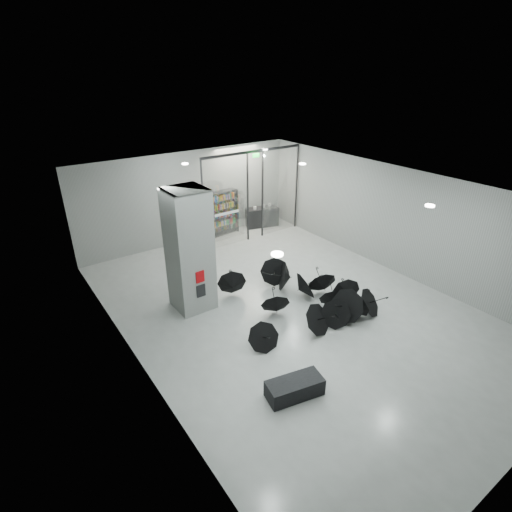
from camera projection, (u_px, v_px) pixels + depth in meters
room at (293, 228)px, 11.85m from camera, size 14.00×14.02×4.01m
column at (189, 251)px, 12.38m from camera, size 1.20×1.20×4.00m
fire_cabinet at (200, 277)px, 12.21m from camera, size 0.28×0.04×0.38m
info_panel at (201, 291)px, 12.43m from camera, size 0.30×0.03×0.42m
exit_sign at (256, 155)px, 16.57m from camera, size 0.30×0.06×0.15m
glass_partition at (253, 192)px, 17.42m from camera, size 5.06×0.08×4.00m
bench at (295, 388)px, 9.55m from camera, size 1.47×0.87×0.44m
bookshelf at (219, 214)px, 18.28m from camera, size 1.92×0.62×2.08m
shop_counter at (262, 217)px, 19.56m from camera, size 1.67×1.01×0.94m
umbrella_cluster at (310, 300)px, 12.93m from camera, size 4.97×4.63×1.33m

